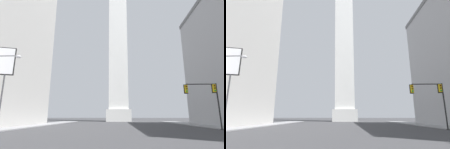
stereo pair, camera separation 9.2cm
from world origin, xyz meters
TOP-DOWN VIEW (x-y plane):
  - obelisk at (0.00, 61.96)m, footprint 8.49×8.49m
  - traffic_light_mid_right at (12.25, 23.29)m, footprint 4.70×0.50m

SIDE VIEW (x-z plane):
  - traffic_light_mid_right at x=12.25m, z-range 1.65..7.98m
  - obelisk at x=0.00m, z-range -1.06..74.58m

